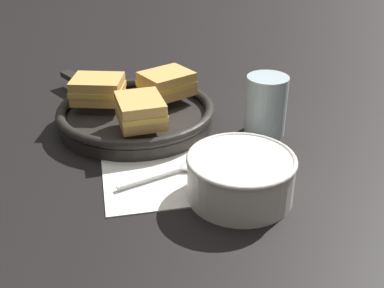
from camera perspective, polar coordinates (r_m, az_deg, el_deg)
ground_plane at (r=0.78m, az=-1.47°, el=-3.43°), size 4.00×4.00×0.00m
napkin at (r=0.78m, az=-2.09°, el=-3.43°), size 0.24×0.20×0.00m
soup_bowl at (r=0.71m, az=5.79°, el=-3.58°), size 0.16×0.16×0.07m
spoon at (r=0.78m, az=-1.30°, el=-2.89°), size 0.16×0.06×0.01m
skillet at (r=0.93m, az=-6.68°, el=3.49°), size 0.30×0.40×0.04m
sandwich_near_left at (r=0.94m, az=-11.10°, el=6.40°), size 0.12×0.10×0.05m
sandwich_near_right at (r=0.84m, az=-6.14°, el=3.96°), size 0.08×0.10×0.05m
sandwich_far_left at (r=0.96m, az=-3.01°, el=7.17°), size 0.12×0.11×0.05m
drinking_glass at (r=0.89m, az=8.76°, el=4.57°), size 0.08×0.08×0.11m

